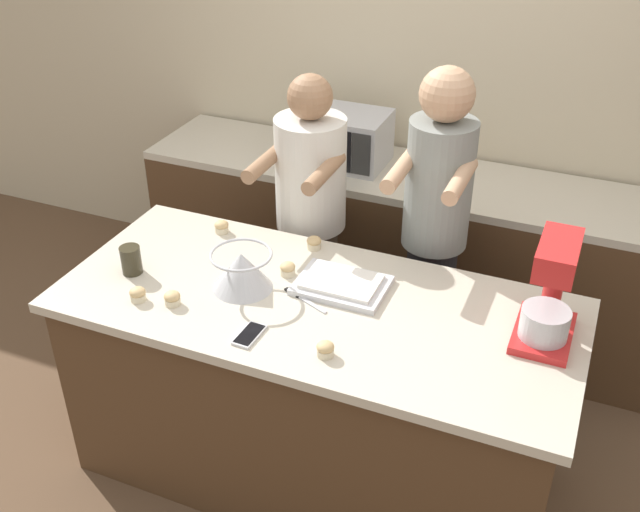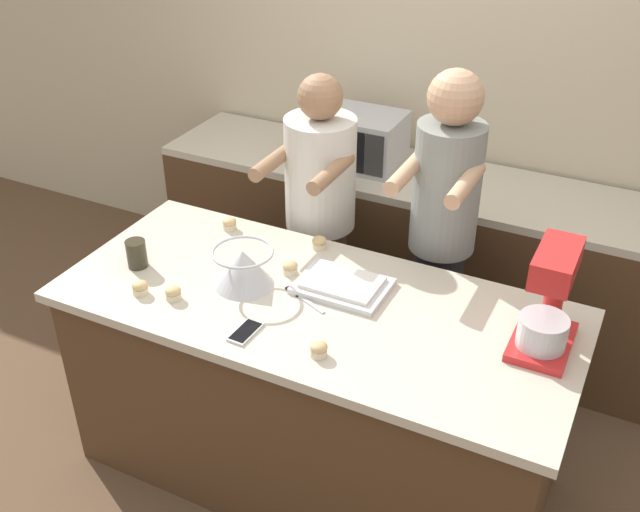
{
  "view_description": "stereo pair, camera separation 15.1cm",
  "coord_description": "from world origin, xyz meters",
  "px_view_note": "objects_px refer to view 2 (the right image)",
  "views": [
    {
      "loc": [
        0.92,
        -2.14,
        2.55
      ],
      "look_at": [
        0.0,
        0.04,
        1.08
      ],
      "focal_mm": 42.0,
      "sensor_mm": 36.0,
      "label": 1
    },
    {
      "loc": [
        1.05,
        -2.08,
        2.55
      ],
      "look_at": [
        0.0,
        0.04,
        1.08
      ],
      "focal_mm": 42.0,
      "sensor_mm": 36.0,
      "label": 2
    }
  ],
  "objects_px": {
    "cupcake_0": "(230,224)",
    "cupcake_2": "(319,243)",
    "person_right": "(441,241)",
    "drinking_glass": "(137,254)",
    "knife": "(302,298)",
    "cupcake_1": "(140,288)",
    "stand_mixer": "(549,305)",
    "microwave_oven": "(355,138)",
    "cupcake_5": "(290,268)",
    "cupcake_4": "(319,349)",
    "cupcake_3": "(173,293)",
    "baking_tray": "(342,285)",
    "mixing_bowl": "(243,267)",
    "cell_phone": "(245,332)",
    "person_left": "(320,227)"
  },
  "relations": [
    {
      "from": "person_right",
      "to": "cupcake_2",
      "type": "xyz_separation_m",
      "value": [
        -0.44,
        -0.29,
        0.03
      ]
    },
    {
      "from": "cupcake_3",
      "to": "cupcake_5",
      "type": "distance_m",
      "value": 0.47
    },
    {
      "from": "cupcake_3",
      "to": "cupcake_4",
      "type": "distance_m",
      "value": 0.65
    },
    {
      "from": "stand_mixer",
      "to": "person_right",
      "type": "bearing_deg",
      "value": 135.61
    },
    {
      "from": "cupcake_0",
      "to": "cupcake_2",
      "type": "xyz_separation_m",
      "value": [
        0.43,
        0.03,
        0.0
      ]
    },
    {
      "from": "drinking_glass",
      "to": "cupcake_3",
      "type": "height_order",
      "value": "drinking_glass"
    },
    {
      "from": "cupcake_5",
      "to": "cupcake_0",
      "type": "bearing_deg",
      "value": 154.3
    },
    {
      "from": "person_left",
      "to": "baking_tray",
      "type": "height_order",
      "value": "person_left"
    },
    {
      "from": "baking_tray",
      "to": "drinking_glass",
      "type": "xyz_separation_m",
      "value": [
        -0.82,
        -0.22,
        0.04
      ]
    },
    {
      "from": "baking_tray",
      "to": "cupcake_3",
      "type": "bearing_deg",
      "value": -147.45
    },
    {
      "from": "drinking_glass",
      "to": "cupcake_4",
      "type": "height_order",
      "value": "drinking_glass"
    },
    {
      "from": "mixing_bowl",
      "to": "cupcake_1",
      "type": "height_order",
      "value": "mixing_bowl"
    },
    {
      "from": "cupcake_5",
      "to": "stand_mixer",
      "type": "bearing_deg",
      "value": -0.81
    },
    {
      "from": "stand_mixer",
      "to": "knife",
      "type": "distance_m",
      "value": 0.91
    },
    {
      "from": "baking_tray",
      "to": "cupcake_4",
      "type": "bearing_deg",
      "value": -76.31
    },
    {
      "from": "cupcake_1",
      "to": "cupcake_4",
      "type": "distance_m",
      "value": 0.78
    },
    {
      "from": "microwave_oven",
      "to": "knife",
      "type": "height_order",
      "value": "microwave_oven"
    },
    {
      "from": "stand_mixer",
      "to": "cupcake_1",
      "type": "relative_size",
      "value": 6.43
    },
    {
      "from": "person_right",
      "to": "drinking_glass",
      "type": "bearing_deg",
      "value": -144.49
    },
    {
      "from": "cell_phone",
      "to": "cupcake_5",
      "type": "distance_m",
      "value": 0.42
    },
    {
      "from": "knife",
      "to": "cupcake_0",
      "type": "bearing_deg",
      "value": 148.08
    },
    {
      "from": "person_right",
      "to": "knife",
      "type": "xyz_separation_m",
      "value": [
        -0.34,
        -0.66,
        0.0
      ]
    },
    {
      "from": "cupcake_3",
      "to": "cupcake_1",
      "type": "bearing_deg",
      "value": -168.68
    },
    {
      "from": "cell_phone",
      "to": "knife",
      "type": "xyz_separation_m",
      "value": [
        0.08,
        0.28,
        -0.0
      ]
    },
    {
      "from": "drinking_glass",
      "to": "cupcake_0",
      "type": "distance_m",
      "value": 0.46
    },
    {
      "from": "mixing_bowl",
      "to": "microwave_oven",
      "type": "height_order",
      "value": "microwave_oven"
    },
    {
      "from": "person_left",
      "to": "cupcake_0",
      "type": "height_order",
      "value": "person_left"
    },
    {
      "from": "microwave_oven",
      "to": "cell_phone",
      "type": "bearing_deg",
      "value": -80.75
    },
    {
      "from": "cupcake_3",
      "to": "cupcake_4",
      "type": "xyz_separation_m",
      "value": [
        0.65,
        -0.06,
        0.0
      ]
    },
    {
      "from": "cupcake_2",
      "to": "cupcake_1",
      "type": "bearing_deg",
      "value": -127.4
    },
    {
      "from": "mixing_bowl",
      "to": "cupcake_5",
      "type": "distance_m",
      "value": 0.2
    },
    {
      "from": "cupcake_5",
      "to": "cupcake_2",
      "type": "bearing_deg",
      "value": 85.81
    },
    {
      "from": "microwave_oven",
      "to": "cupcake_2",
      "type": "xyz_separation_m",
      "value": [
        0.22,
        -0.85,
        -0.11
      ]
    },
    {
      "from": "cell_phone",
      "to": "mixing_bowl",
      "type": "bearing_deg",
      "value": 121.95
    },
    {
      "from": "mixing_bowl",
      "to": "cell_phone",
      "type": "distance_m",
      "value": 0.32
    },
    {
      "from": "cupcake_2",
      "to": "cupcake_3",
      "type": "bearing_deg",
      "value": -119.54
    },
    {
      "from": "cupcake_4",
      "to": "cupcake_5",
      "type": "xyz_separation_m",
      "value": [
        -0.33,
        0.41,
        0.0
      ]
    },
    {
      "from": "stand_mixer",
      "to": "drinking_glass",
      "type": "distance_m",
      "value": 1.61
    },
    {
      "from": "cell_phone",
      "to": "cupcake_2",
      "type": "bearing_deg",
      "value": 92.27
    },
    {
      "from": "stand_mixer",
      "to": "microwave_oven",
      "type": "height_order",
      "value": "stand_mixer"
    },
    {
      "from": "stand_mixer",
      "to": "cupcake_2",
      "type": "distance_m",
      "value": 1.03
    },
    {
      "from": "mixing_bowl",
      "to": "baking_tray",
      "type": "distance_m",
      "value": 0.39
    },
    {
      "from": "mixing_bowl",
      "to": "microwave_oven",
      "type": "xyz_separation_m",
      "value": [
        -0.08,
        1.23,
        0.06
      ]
    },
    {
      "from": "microwave_oven",
      "to": "cupcake_0",
      "type": "bearing_deg",
      "value": -103.36
    },
    {
      "from": "cupcake_0",
      "to": "cupcake_5",
      "type": "relative_size",
      "value": 1.0
    },
    {
      "from": "mixing_bowl",
      "to": "cupcake_0",
      "type": "relative_size",
      "value": 3.92
    },
    {
      "from": "baking_tray",
      "to": "cupcake_0",
      "type": "xyz_separation_m",
      "value": [
        -0.65,
        0.2,
        0.01
      ]
    },
    {
      "from": "baking_tray",
      "to": "microwave_oven",
      "type": "xyz_separation_m",
      "value": [
        -0.44,
        1.09,
        0.12
      ]
    },
    {
      "from": "stand_mixer",
      "to": "drinking_glass",
      "type": "height_order",
      "value": "stand_mixer"
    },
    {
      "from": "drinking_glass",
      "to": "cupcake_2",
      "type": "bearing_deg",
      "value": 37.09
    }
  ]
}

